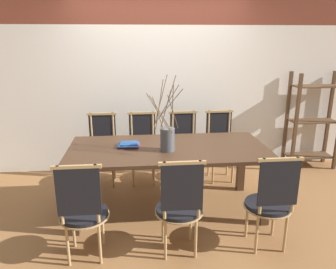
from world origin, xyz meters
The scene contains 13 objects.
ground_plane centered at (0.00, 0.00, 0.00)m, with size 16.00×16.00×0.00m, color olive.
wall_rear centered at (0.00, 1.36, 1.60)m, with size 12.00×0.06×3.20m.
dining_table centered at (0.00, 0.00, 0.67)m, with size 2.20×1.05×0.76m.
chair_near_leftend centered at (-0.83, -0.83, 0.50)m, with size 0.45×0.45×0.96m.
chair_near_left centered at (0.02, -0.83, 0.50)m, with size 0.45×0.45×0.96m.
chair_near_center centered at (0.87, -0.83, 0.50)m, with size 0.45×0.45×0.96m.
chair_far_leftend centered at (-0.81, 0.83, 0.50)m, with size 0.45×0.45×0.96m.
chair_far_left centered at (-0.27, 0.83, 0.50)m, with size 0.45×0.45×0.96m.
chair_far_center centered at (0.30, 0.83, 0.50)m, with size 0.45×0.45×0.96m.
chair_far_right centered at (0.82, 0.83, 0.50)m, with size 0.45×0.45×0.96m.
vase_centerpiece centered at (-0.02, -0.10, 0.91)m, with size 0.41×0.41×0.80m.
book_stack centered at (-0.44, 0.07, 0.78)m, with size 0.25×0.22×0.04m.
shelving_rack centered at (2.31, 1.12, 0.72)m, with size 0.73×0.34×1.46m.
Camera 1 is at (-0.34, -3.43, 1.93)m, focal length 35.00 mm.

